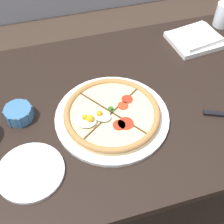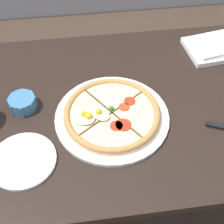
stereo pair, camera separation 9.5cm
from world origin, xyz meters
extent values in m
plane|color=#3D2D23|center=(0.00, 0.00, 0.00)|extent=(12.00, 12.00, 0.00)
cube|color=black|center=(0.00, 0.00, 0.75)|extent=(1.39, 0.76, 0.03)
cylinder|color=white|center=(-0.06, -0.06, 0.77)|extent=(0.36, 0.36, 0.01)
cylinder|color=#E5C684|center=(-0.06, -0.06, 0.78)|extent=(0.30, 0.30, 0.01)
cylinder|color=beige|center=(-0.06, -0.06, 0.79)|extent=(0.27, 0.27, 0.00)
torus|color=#B27A42|center=(-0.06, -0.06, 0.79)|extent=(0.30, 0.30, 0.02)
cube|color=#472D19|center=(-0.12, -0.10, 0.79)|extent=(0.11, 0.08, 0.00)
cube|color=#472D19|center=(-0.02, -0.12, 0.79)|extent=(0.08, 0.11, 0.00)
cube|color=#472D19|center=(-0.01, -0.02, 0.79)|extent=(0.11, 0.08, 0.00)
cube|color=#472D19|center=(-0.10, -0.01, 0.79)|extent=(0.08, 0.11, 0.00)
cylinder|color=red|center=(-0.03, -0.12, 0.79)|extent=(0.05, 0.05, 0.00)
cylinder|color=red|center=(-0.02, -0.05, 0.79)|extent=(0.03, 0.03, 0.00)
cylinder|color=red|center=(-0.06, -0.12, 0.79)|extent=(0.04, 0.04, 0.00)
cylinder|color=red|center=(0.00, -0.02, 0.79)|extent=(0.04, 0.04, 0.00)
ellipsoid|color=white|center=(-0.14, -0.07, 0.80)|extent=(0.07, 0.07, 0.01)
sphere|color=#F4AD1E|center=(-0.13, -0.08, 0.80)|extent=(0.02, 0.02, 0.02)
ellipsoid|color=white|center=(-0.15, -0.08, 0.80)|extent=(0.09, 0.08, 0.01)
sphere|color=orange|center=(-0.15, -0.07, 0.80)|extent=(0.02, 0.02, 0.02)
ellipsoid|color=white|center=(-0.10, -0.07, 0.80)|extent=(0.07, 0.07, 0.01)
sphere|color=orange|center=(-0.10, -0.07, 0.80)|extent=(0.02, 0.02, 0.02)
cylinder|color=#386B23|center=(-0.08, -0.06, 0.79)|extent=(0.01, 0.01, 0.00)
cylinder|color=#2D5B1E|center=(-0.06, -0.05, 0.79)|extent=(0.02, 0.02, 0.00)
cylinder|color=#386B23|center=(-0.03, -0.05, 0.79)|extent=(0.01, 0.01, 0.00)
cylinder|color=#2D5B1E|center=(-0.01, -0.04, 0.79)|extent=(0.02, 0.02, 0.00)
cylinder|color=#2D5B1E|center=(-0.06, -0.06, 0.79)|extent=(0.01, 0.01, 0.00)
cylinder|color=teal|center=(-0.34, 0.02, 0.78)|extent=(0.08, 0.08, 0.04)
cylinder|color=gold|center=(-0.34, 0.02, 0.79)|extent=(0.07, 0.07, 0.02)
cylinder|color=teal|center=(-0.30, 0.02, 0.78)|extent=(0.01, 0.01, 0.04)
cylinder|color=teal|center=(-0.31, 0.05, 0.78)|extent=(0.01, 0.01, 0.04)
cylinder|color=teal|center=(-0.34, 0.06, 0.78)|extent=(0.01, 0.01, 0.04)
cylinder|color=teal|center=(-0.37, 0.05, 0.78)|extent=(0.01, 0.01, 0.04)
cylinder|color=teal|center=(-0.38, 0.02, 0.78)|extent=(0.01, 0.01, 0.04)
cylinder|color=teal|center=(-0.37, -0.01, 0.78)|extent=(0.01, 0.01, 0.04)
cylinder|color=teal|center=(-0.34, -0.02, 0.78)|extent=(0.01, 0.01, 0.04)
cylinder|color=teal|center=(-0.31, -0.01, 0.78)|extent=(0.01, 0.01, 0.04)
cube|color=white|center=(0.36, 0.22, 0.77)|extent=(0.21, 0.18, 0.02)
cube|color=white|center=(0.36, 0.22, 0.79)|extent=(0.18, 0.16, 0.02)
cube|color=black|center=(0.26, -0.14, 0.77)|extent=(0.08, 0.05, 0.01)
cylinder|color=white|center=(-0.33, -0.19, 0.77)|extent=(0.19, 0.19, 0.01)
camera|label=1|loc=(-0.24, -0.66, 1.51)|focal=50.00mm
camera|label=2|loc=(-0.14, -0.68, 1.51)|focal=50.00mm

